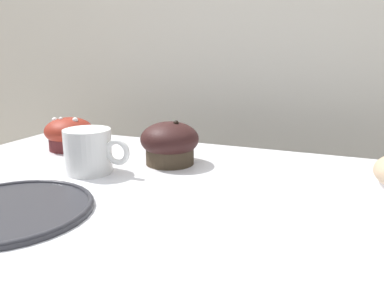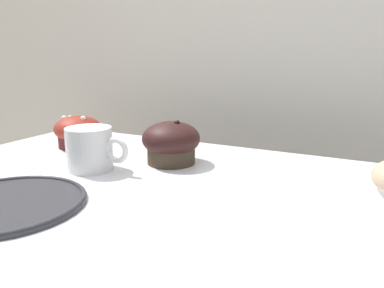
% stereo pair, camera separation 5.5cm
% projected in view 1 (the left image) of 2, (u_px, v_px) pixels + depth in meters
% --- Properties ---
extents(wall_back, '(3.20, 0.10, 1.80)m').
position_uv_depth(wall_back, '(259.00, 125.00, 1.10)').
color(wall_back, beige).
rests_on(wall_back, ground).
extents(muffin_front_center, '(0.11, 0.11, 0.08)m').
position_uv_depth(muffin_front_center, '(170.00, 143.00, 0.71)').
color(muffin_front_center, '#3C3021').
rests_on(muffin_front_center, display_counter).
extents(muffin_back_right, '(0.10, 0.10, 0.07)m').
position_uv_depth(muffin_back_right, '(69.00, 134.00, 0.81)').
color(muffin_back_right, '#511D1F').
rests_on(muffin_back_right, display_counter).
extents(coffee_cup, '(0.12, 0.08, 0.08)m').
position_uv_depth(coffee_cup, '(89.00, 150.00, 0.65)').
color(coffee_cup, white).
rests_on(coffee_cup, display_counter).
extents(serving_plate, '(0.22, 0.22, 0.01)m').
position_uv_depth(serving_plate, '(11.00, 209.00, 0.50)').
color(serving_plate, '#2D2D33').
rests_on(serving_plate, display_counter).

